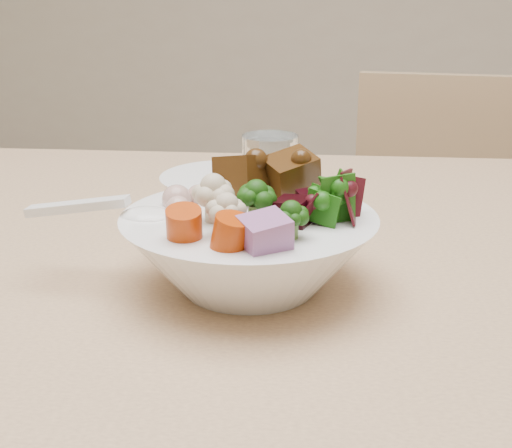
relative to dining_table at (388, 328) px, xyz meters
name	(u,v)px	position (x,y,z in m)	size (l,w,h in m)	color
dining_table	(388,328)	(0.00, 0.00, 0.00)	(1.86, 1.23, 0.81)	#DCB481
chair_far	(444,270)	(0.08, 0.73, -0.22)	(0.42, 0.42, 0.91)	tan
food_bowl	(251,246)	(-0.13, -0.10, 0.13)	(0.25, 0.25, 0.14)	white
soup_spoon	(129,215)	(-0.25, -0.13, 0.16)	(0.16, 0.05, 0.03)	white
water_glass	(270,186)	(-0.16, 0.08, 0.14)	(0.07, 0.07, 0.12)	white
side_bowl	(227,197)	(-0.22, 0.10, 0.11)	(0.17, 0.17, 0.06)	white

